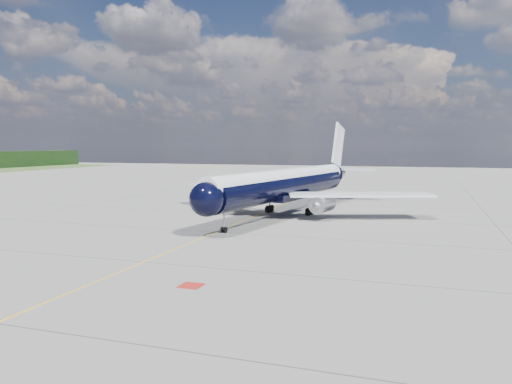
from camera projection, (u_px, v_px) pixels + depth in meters
The scene contains 4 objects.
ground at pixel (270, 210), 74.08m from camera, with size 320.00×320.00×0.00m, color gray.
taxiway_centerline at pixel (259, 214), 69.37m from camera, with size 0.16×160.00×0.01m, color yellow.
red_marking at pixel (191, 286), 34.21m from camera, with size 1.60×1.60×0.01m, color maroon.
main_airliner at pixel (289, 184), 69.53m from camera, with size 38.25×47.01×13.62m.
Camera 1 is at (21.83, -40.22, 9.61)m, focal length 35.00 mm.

